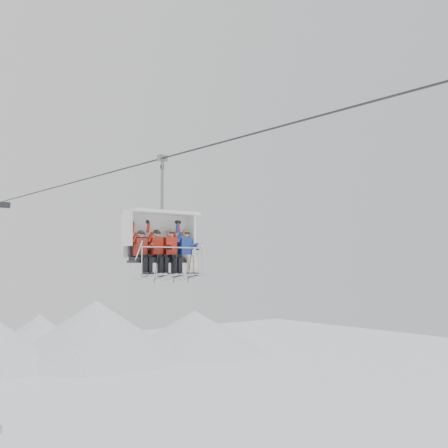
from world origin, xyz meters
TOP-DOWN VIEW (x-y plane):
  - haul_cable at (0.00, 0.00)m, footprint 0.06×50.00m
  - chairlift_carrier at (0.00, 3.42)m, footprint 2.51×1.17m
  - skier_far_left at (-0.84, 3.11)m, footprint 0.40×1.69m
  - skier_center_left at (-0.26, 3.11)m, footprint 0.41×1.69m
  - skier_center_right at (0.26, 3.11)m, footprint 0.43×1.69m
  - skier_far_right at (0.88, 3.11)m, footprint 0.43×1.69m

SIDE VIEW (x-z plane):
  - skier_far_left at x=-0.84m, z-range 9.41..10.99m
  - skier_center_left at x=-0.26m, z-range 9.39..11.04m
  - skier_center_right at x=0.26m, z-range 9.38..11.08m
  - skier_far_right at x=0.88m, z-range 9.38..11.08m
  - chairlift_carrier at x=0.00m, z-range 8.71..12.69m
  - haul_cable at x=0.00m, z-range 13.27..13.33m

